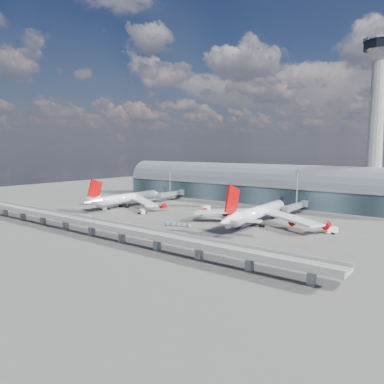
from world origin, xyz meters
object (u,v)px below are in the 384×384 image
Objects in this scene: airliner_right at (257,214)px; service_truck_2 at (231,222)px; floodlight_mast_right at (297,191)px; service_truck_4 at (206,209)px; service_truck_5 at (234,216)px; cargo_train_1 at (178,224)px; cargo_train_0 at (86,217)px; floodlight_mast_left at (170,182)px; airliner_left at (125,198)px; cargo_train_2 at (179,234)px; control_tower at (376,126)px; service_truck_3 at (331,230)px; service_truck_0 at (105,208)px; service_truck_1 at (142,212)px.

airliner_right is 14.16m from service_truck_2.
floodlight_mast_right reaches higher than service_truck_4.
service_truck_5 is (-19.41, 9.35, -4.48)m from airliner_right.
service_truck_5 is 36.83m from cargo_train_1.
cargo_train_0 is (-64.95, -50.82, -0.61)m from service_truck_5.
service_truck_5 reaches higher than cargo_train_0.
airliner_left is at bearing -88.98° from floodlight_mast_left.
airliner_right is 50.19m from service_truck_4.
floodlight_mast_left reaches higher than cargo_train_2.
service_truck_3 is (-1.68, -68.09, -50.18)m from control_tower.
service_truck_0 is 1.14× the size of service_truck_1.
airliner_right is 40.17m from cargo_train_1.
floodlight_mast_left is at bearing 59.98° from service_truck_2.
floodlight_mast_left is at bearing 166.62° from service_truck_4.
airliner_left is (-99.18, -45.66, -7.70)m from floodlight_mast_right.
service_truck_2 is 18.66m from service_truck_5.
floodlight_mast_right is 122.90m from cargo_train_0.
control_tower is 170.37m from service_truck_0.
service_truck_5 is 0.84× the size of cargo_train_2.
floodlight_mast_left is 102.54m from service_truck_2.
cargo_train_1 is (-65.41, -31.05, -0.46)m from service_truck_3.
service_truck_5 reaches higher than cargo_train_2.
service_truck_3 reaches higher than cargo_train_1.
cargo_train_2 is at bearing -46.76° from floodlight_mast_left.
service_truck_1 is 32.76m from cargo_train_0.
airliner_left reaches higher than service_truck_3.
cargo_train_0 is (-121.09, -114.79, -50.65)m from control_tower.
service_truck_5 is at bearing 2.57° from cargo_train_1.
control_tower reaches higher than service_truck_4.
airliner_right is at bearing -29.77° from cargo_train_1.
control_tower is 17.00× the size of service_truck_0.
floodlight_mast_left is at bearing 54.66° from service_truck_1.
service_truck_3 is 128.22m from cargo_train_0.
service_truck_4 reaches higher than service_truck_3.
floodlight_mast_right is 4.24× the size of service_truck_0.
floodlight_mast_right reaches higher than cargo_train_2.
control_tower is at bearing 26.26° from airliner_left.
cargo_train_0 is (-14.73, -29.26, -0.43)m from service_truck_1.
service_truck_4 reaches higher than cargo_train_1.
floodlight_mast_right is 55.62m from service_truck_2.
cargo_train_2 is (-50.98, -47.47, -0.50)m from service_truck_3.
airliner_left is 9.89× the size of service_truck_5.
floodlight_mast_right is at bearing -8.64° from service_truck_0.
airliner_right is at bearing -51.86° from service_truck_1.
service_truck_3 is 0.71× the size of cargo_train_0.
service_truck_1 is 61.53m from cargo_train_2.
floodlight_mast_right reaches higher than service_truck_2.
floodlight_mast_right is 53.53m from service_truck_3.
service_truck_4 reaches higher than service_truck_5.
cargo_train_2 is at bearing -103.46° from service_truck_3.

